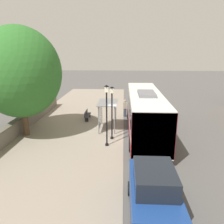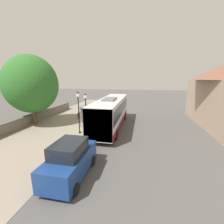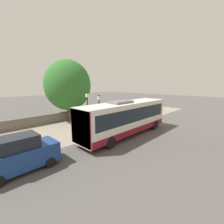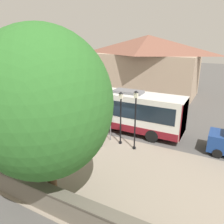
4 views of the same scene
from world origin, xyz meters
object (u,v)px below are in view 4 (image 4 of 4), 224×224
at_px(bus_shelter, 91,117).
at_px(shade_tree, 44,104).
at_px(street_lamp_near, 121,114).
at_px(pedestrian, 67,114).
at_px(street_lamp_far, 135,116).
at_px(bus, 119,109).
at_px(bench, 48,139).

height_order(bus_shelter, shade_tree, shade_tree).
height_order(bus_shelter, street_lamp_near, street_lamp_near).
xyz_separation_m(pedestrian, street_lamp_far, (-1.30, -7.22, 1.53)).
xyz_separation_m(bus, street_lamp_near, (-2.56, -1.36, 0.57)).
distance_m(street_lamp_near, shade_tree, 7.37).
bearing_deg(bus_shelter, shade_tree, -164.24).
bearing_deg(street_lamp_near, shade_tree, 176.25).
xyz_separation_m(street_lamp_near, street_lamp_far, (-0.29, -1.27, 0.17)).
relative_size(bus, bus_shelter, 3.85).
bearing_deg(street_lamp_far, street_lamp_near, 77.01).
height_order(street_lamp_near, shade_tree, shade_tree).
distance_m(bus, street_lamp_far, 3.94).
xyz_separation_m(bench, shade_tree, (-4.20, -4.32, 4.49)).
bearing_deg(street_lamp_near, pedestrian, 80.40).
bearing_deg(street_lamp_far, pedestrian, 79.80).
relative_size(bench, street_lamp_far, 0.41).
bearing_deg(bus, shade_tree, -174.55).
relative_size(street_lamp_near, street_lamp_far, 0.93).
bearing_deg(bench, bus_shelter, -50.92).
xyz_separation_m(bench, street_lamp_far, (2.40, -6.04, 2.11)).
distance_m(pedestrian, shade_tree, 10.40).
bearing_deg(shade_tree, bus, 5.45).
distance_m(bus, street_lamp_near, 2.95).
bearing_deg(pedestrian, bus, -71.39).
distance_m(bus_shelter, bench, 3.61).
bearing_deg(street_lamp_far, bus, 42.61).
distance_m(bus, pedestrian, 4.92).
distance_m(bus_shelter, street_lamp_near, 2.35).
height_order(bus_shelter, bench, bus_shelter).
relative_size(street_lamp_near, shade_tree, 0.49).
bearing_deg(bench, bus, -33.05).
distance_m(pedestrian, street_lamp_near, 6.20).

